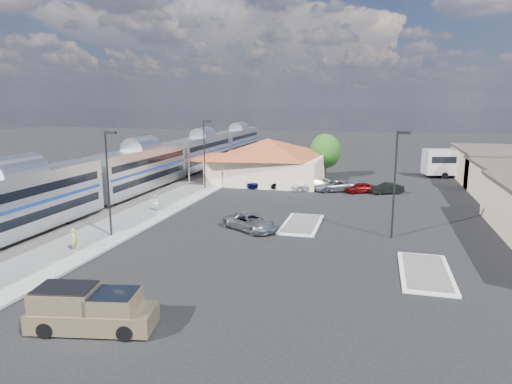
% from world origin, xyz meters
% --- Properties ---
extents(ground, '(280.00, 280.00, 0.00)m').
position_xyz_m(ground, '(0.00, 0.00, 0.00)').
color(ground, black).
rests_on(ground, ground).
extents(railbed, '(16.00, 100.00, 0.12)m').
position_xyz_m(railbed, '(-21.00, 8.00, 0.06)').
color(railbed, '#4C4944').
rests_on(railbed, ground).
extents(platform, '(5.50, 92.00, 0.18)m').
position_xyz_m(platform, '(-12.00, 6.00, 0.09)').
color(platform, gray).
rests_on(platform, ground).
extents(passenger_train, '(3.00, 104.00, 5.55)m').
position_xyz_m(passenger_train, '(-18.00, 12.42, 2.87)').
color(passenger_train, silver).
rests_on(passenger_train, ground).
extents(freight_cars, '(2.80, 46.00, 4.00)m').
position_xyz_m(freight_cars, '(-24.00, 3.99, 1.93)').
color(freight_cars, black).
rests_on(freight_cars, ground).
extents(station_depot, '(18.35, 12.24, 6.20)m').
position_xyz_m(station_depot, '(-4.56, 24.00, 3.13)').
color(station_depot, '#C5B590').
rests_on(station_depot, ground).
extents(traffic_island_south, '(3.30, 7.50, 0.21)m').
position_xyz_m(traffic_island_south, '(4.00, 2.00, 0.10)').
color(traffic_island_south, silver).
rests_on(traffic_island_south, ground).
extents(traffic_island_north, '(3.30, 7.50, 0.21)m').
position_xyz_m(traffic_island_north, '(14.00, -8.00, 0.10)').
color(traffic_island_north, silver).
rests_on(traffic_island_north, ground).
extents(lamp_plat_s, '(1.08, 0.25, 9.00)m').
position_xyz_m(lamp_plat_s, '(-10.90, -6.00, 5.34)').
color(lamp_plat_s, black).
rests_on(lamp_plat_s, ground).
extents(lamp_plat_n, '(1.08, 0.25, 9.00)m').
position_xyz_m(lamp_plat_n, '(-10.90, 16.00, 5.34)').
color(lamp_plat_n, black).
rests_on(lamp_plat_n, ground).
extents(lamp_lot, '(1.08, 0.25, 9.00)m').
position_xyz_m(lamp_lot, '(12.10, 0.00, 5.34)').
color(lamp_lot, black).
rests_on(lamp_lot, ground).
extents(tree_depot, '(4.71, 4.71, 6.63)m').
position_xyz_m(tree_depot, '(3.00, 30.00, 4.02)').
color(tree_depot, '#382314').
rests_on(tree_depot, ground).
extents(pickup_truck, '(6.52, 3.39, 2.14)m').
position_xyz_m(pickup_truck, '(-2.99, -20.35, 1.02)').
color(pickup_truck, '#9A845F').
rests_on(pickup_truck, ground).
extents(suv, '(5.95, 5.05, 1.52)m').
position_xyz_m(suv, '(-0.15, -0.89, 0.76)').
color(suv, '#979B9E').
rests_on(suv, ground).
extents(coach_bus, '(13.58, 6.02, 4.26)m').
position_xyz_m(coach_bus, '(24.00, 35.50, 2.45)').
color(coach_bus, silver).
rests_on(coach_bus, ground).
extents(person_a, '(0.43, 0.63, 1.68)m').
position_xyz_m(person_a, '(-11.51, -10.16, 1.02)').
color(person_a, gold).
rests_on(person_a, platform).
extents(person_b, '(0.69, 0.86, 1.68)m').
position_xyz_m(person_b, '(-11.52, 3.17, 1.02)').
color(person_b, silver).
rests_on(person_b, platform).
extents(parked_car_a, '(4.50, 3.46, 1.43)m').
position_xyz_m(parked_car_a, '(-4.12, 18.98, 0.72)').
color(parked_car_a, '#0B0B39').
rests_on(parked_car_a, ground).
extents(parked_car_b, '(4.46, 3.16, 1.40)m').
position_xyz_m(parked_car_b, '(-0.92, 19.28, 0.70)').
color(parked_car_b, black).
rests_on(parked_car_b, ground).
extents(parked_car_c, '(5.45, 3.99, 1.47)m').
position_xyz_m(parked_car_c, '(2.28, 18.98, 0.73)').
color(parked_car_c, white).
rests_on(parked_car_c, ground).
extents(parked_car_d, '(5.84, 4.36, 1.48)m').
position_xyz_m(parked_car_d, '(5.48, 19.28, 0.74)').
color(parked_car_d, gray).
rests_on(parked_car_d, ground).
extents(parked_car_e, '(4.19, 3.22, 1.33)m').
position_xyz_m(parked_car_e, '(8.68, 18.98, 0.67)').
color(parked_car_e, maroon).
rests_on(parked_car_e, ground).
extents(parked_car_f, '(4.38, 3.11, 1.37)m').
position_xyz_m(parked_car_f, '(11.88, 19.28, 0.69)').
color(parked_car_f, black).
rests_on(parked_car_f, ground).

